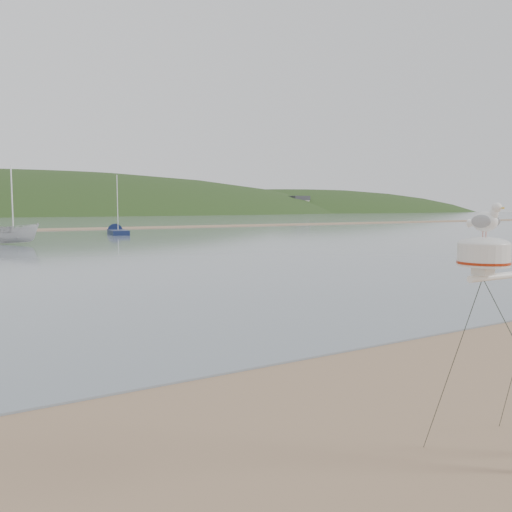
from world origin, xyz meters
TOP-DOWN VIEW (x-y plane):
  - boat_white at (5.08, 42.83)m, footprint 2.38×2.38m
  - sailboat_blue_far at (17.37, 55.44)m, footprint 2.95×7.31m

SIDE VIEW (x-z plane):
  - sailboat_blue_far at x=17.37m, z-range -3.23..3.84m
  - boat_white at x=5.08m, z-range 0.04..4.48m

